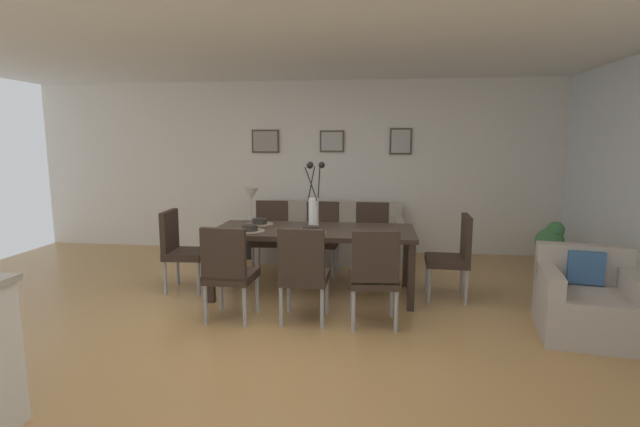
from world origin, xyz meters
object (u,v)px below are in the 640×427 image
dining_chair_head_east (454,253)px  framed_picture_left (265,141)px  bowl_near_right (260,221)px  table_lamp (251,197)px  sofa (330,240)px  armchair (588,303)px  framed_picture_center (332,141)px  bowl_near_left (250,227)px  bowl_far_left (311,229)px  framed_picture_right (401,141)px  dining_table (314,235)px  dining_chair_far_left (303,270)px  centerpiece_vase (314,203)px  dining_chair_head_west (180,246)px  dining_chair_mid_right (372,235)px  potted_plant (550,244)px  dining_chair_far_right (321,234)px  dining_chair_near_left (228,269)px  side_table (252,240)px  dining_chair_mid_left (374,273)px  dining_chair_near_right (271,233)px

dining_chair_head_east → framed_picture_left: 3.51m
bowl_near_right → table_lamp: (-0.47, 1.37, 0.11)m
sofa → bowl_near_right: bearing=-115.5°
armchair → framed_picture_center: 4.13m
bowl_near_right → bowl_near_left: bearing=-90.0°
bowl_far_left → framed_picture_right: bearing=66.1°
dining_table → framed_picture_left: 2.57m
bowl_far_left → dining_chair_far_left: bearing=-88.5°
centerpiece_vase → framed_picture_left: bearing=116.0°
dining_chair_head_west → dining_chair_mid_right: bearing=22.1°
dining_chair_head_east → framed_picture_right: size_ratio=2.36×
framed_picture_center → potted_plant: (2.95, -0.86, -1.32)m
centerpiece_vase → framed_picture_right: 2.45m
bowl_near_left → bowl_far_left: (0.66, 0.00, 0.00)m
dining_chair_far_right → dining_chair_near_left: bearing=-111.0°
bowl_far_left → table_lamp: 2.12m
bowl_near_right → dining_chair_near_left: bearing=-91.4°
bowl_near_left → side_table: size_ratio=0.33×
dining_chair_mid_right → dining_chair_mid_left: bearing=-88.7°
framed_picture_left → dining_chair_far_right: bearing=-51.1°
dining_chair_head_west → framed_picture_right: size_ratio=2.36×
potted_plant → side_table: bearing=175.5°
sofa → framed_picture_left: 1.83m
dining_chair_far_right → dining_chair_near_right: bearing=179.5°
dining_chair_near_left → centerpiece_vase: bearing=52.6°
dining_chair_far_left → dining_chair_mid_right: 1.81m
bowl_near_right → table_lamp: table_lamp is taller
dining_chair_near_right → sofa: 1.06m
bowl_near_left → framed_picture_left: framed_picture_left is taller
centerpiece_vase → bowl_near_left: 0.74m
side_table → framed_picture_left: 1.54m
dining_chair_mid_right → framed_picture_right: 1.78m
dining_table → dining_chair_near_left: (-0.69, -0.90, -0.16)m
side_table → potted_plant: potted_plant is taller
dining_chair_mid_left → table_lamp: (-1.80, 2.45, 0.38)m
dining_chair_near_left → framed_picture_left: size_ratio=2.16×
dining_table → dining_chair_head_west: size_ratio=2.39×
dining_chair_head_east → framed_picture_left: (-2.55, 2.10, 1.19)m
dining_chair_near_right → bowl_near_left: size_ratio=5.41×
dining_chair_near_right → dining_chair_head_west: bearing=-133.8°
sofa → table_lamp: bearing=-177.2°
dining_chair_mid_left → dining_chair_head_east: 1.22m
dining_chair_mid_left → bowl_far_left: bearing=135.6°
bowl_far_left → framed_picture_right: size_ratio=0.44×
dining_chair_mid_left → side_table: (-1.80, 2.45, -0.25)m
side_table → framed_picture_left: (0.10, 0.54, 1.44)m
table_lamp → framed_picture_center: 1.48m
dining_table → dining_chair_far_left: dining_chair_far_left is taller
dining_chair_near_left → framed_picture_center: size_ratio=2.50×
centerpiece_vase → sofa: (0.02, 1.63, -0.74)m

